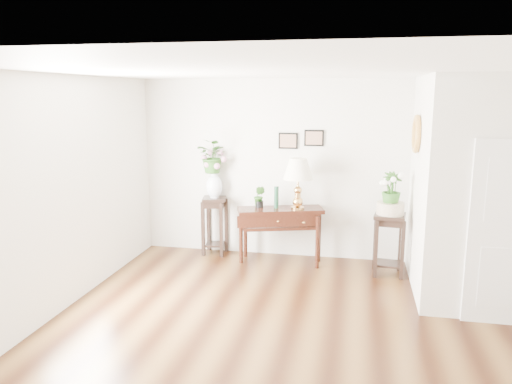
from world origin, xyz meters
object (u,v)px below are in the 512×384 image
(plant_stand_a, at_px, (215,226))
(console_table, at_px, (280,235))
(table_lamp, at_px, (298,186))
(plant_stand_b, at_px, (388,244))

(plant_stand_a, bearing_deg, console_table, -11.00)
(console_table, distance_m, table_lamp, 0.82)
(console_table, height_order, plant_stand_a, plant_stand_a)
(console_table, relative_size, plant_stand_a, 1.38)
(plant_stand_a, bearing_deg, plant_stand_b, -8.73)
(table_lamp, xyz_separation_m, plant_stand_b, (1.34, -0.20, -0.76))
(console_table, distance_m, plant_stand_b, 1.62)
(console_table, relative_size, table_lamp, 1.64)
(plant_stand_a, distance_m, plant_stand_b, 2.74)
(plant_stand_a, bearing_deg, table_lamp, -8.93)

